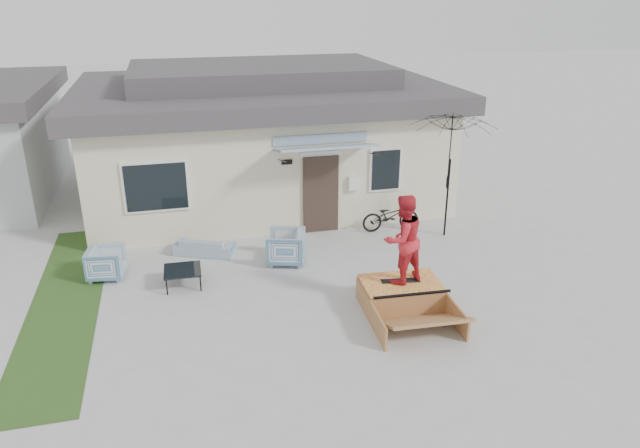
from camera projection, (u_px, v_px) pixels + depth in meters
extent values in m
plane|color=#A7A7A7|center=(328.00, 317.00, 12.01)|extent=(90.00, 90.00, 0.00)
cube|color=#244219|center=(66.00, 301.00, 12.62)|extent=(1.40, 8.00, 0.01)
cube|color=beige|center=(262.00, 148.00, 18.65)|extent=(10.00, 7.00, 3.00)
cube|color=#39383E|center=(260.00, 91.00, 18.00)|extent=(10.80, 7.80, 0.50)
cube|color=#39383E|center=(259.00, 73.00, 17.80)|extent=(7.50, 4.50, 0.60)
cube|color=#35271F|center=(321.00, 194.00, 15.86)|extent=(0.95, 0.08, 2.10)
cube|color=white|center=(156.00, 187.00, 14.71)|extent=(1.60, 0.06, 1.30)
cube|color=white|center=(385.00, 170.00, 16.08)|extent=(0.90, 0.06, 1.20)
cube|color=teal|center=(326.00, 148.00, 14.88)|extent=(2.50, 1.09, 0.29)
imported|color=teal|center=(204.00, 243.00, 14.75)|extent=(1.52, 0.98, 0.57)
imported|color=teal|center=(106.00, 261.00, 13.51)|extent=(0.83, 0.88, 0.80)
imported|color=teal|center=(286.00, 245.00, 14.24)|extent=(1.03, 1.06, 0.89)
cube|color=black|center=(183.00, 277.00, 13.22)|extent=(0.82, 0.82, 0.40)
imported|color=black|center=(391.00, 213.00, 16.11)|extent=(1.59, 0.58, 1.01)
cylinder|color=black|center=(447.00, 198.00, 15.60)|extent=(0.05, 0.05, 2.10)
imported|color=black|center=(449.00, 172.00, 15.34)|extent=(2.24, 2.07, 0.90)
cube|color=black|center=(400.00, 280.00, 12.31)|extent=(0.83, 0.32, 0.05)
imported|color=red|center=(403.00, 238.00, 11.95)|extent=(1.09, 0.96, 1.86)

